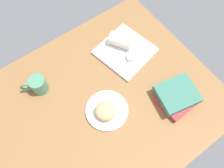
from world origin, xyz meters
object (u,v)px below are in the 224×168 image
Objects in this scene: square_plate at (125,51)px; sauce_cup at (132,57)px; round_plate at (106,111)px; coffee_mug at (38,85)px; book_stack at (177,97)px; breakfast_wrap at (121,40)px; scone_pastry at (105,111)px.

square_plate is 4.78× the size of sauce_cup.
coffee_mug reaches higher than round_plate.
book_stack is at bearing -83.21° from sauce_cup.
breakfast_wrap is at bearing 87.22° from sauce_cup.
square_plate is 2.19× the size of breakfast_wrap.
book_stack is 65.94cm from coffee_mug.
round_plate is 37.77cm from breakfast_wrap.
scone_pastry is at bearing -149.90° from sauce_cup.
coffee_mug is (-19.50, 28.49, 3.83)cm from round_plate.
coffee_mug is (-46.92, 2.88, -0.53)cm from breakfast_wrap.
coffee_mug reaches higher than breakfast_wrap.
coffee_mug is (-46.70, 7.46, 3.73)cm from square_plate.
square_plate is (27.19, 21.04, 0.10)cm from round_plate.
round_plate is at bearing 154.54° from book_stack.
round_plate is 33.85cm from book_stack.
round_plate is 3.53cm from scone_pastry.
round_plate is 34.38cm from square_plate.
scone_pastry is at bearing 11.35° from breakfast_wrap.
breakfast_wrap is (0.22, 4.58, 4.27)cm from square_plate.
sauce_cup is (27.92, 16.18, -1.00)cm from scone_pastry.
coffee_mug reaches higher than scone_pastry.
round_plate is 0.78× the size of square_plate.
breakfast_wrap reaches higher than book_stack.
round_plate is at bearing -55.61° from coffee_mug.
scone_pastry is at bearing -142.16° from square_plate.
scone_pastry is at bearing -57.78° from coffee_mug.
scone_pastry is 35.84cm from square_plate.
scone_pastry is 32.28cm from sauce_cup.
breakfast_wrap is at bearing 42.98° from scone_pastry.
book_stack reaches higher than round_plate.
square_plate is at bearing 37.84° from scone_pastry.
scone_pastry reaches higher than round_plate.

